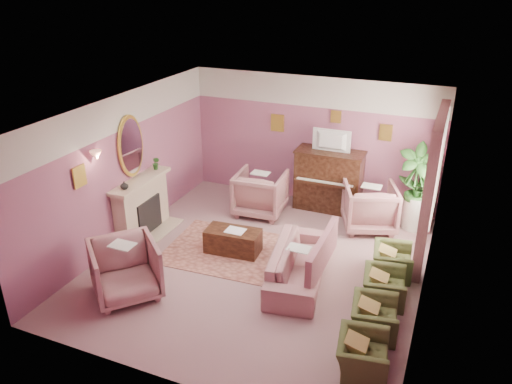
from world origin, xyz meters
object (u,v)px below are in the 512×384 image
at_px(television, 331,140).
at_px(sofa, 299,257).
at_px(coffee_table, 233,241).
at_px(side_table, 416,212).
at_px(olive_chair_c, 384,282).
at_px(piano, 329,181).
at_px(olive_chair_b, 375,313).
at_px(floral_armchair_left, 260,191).
at_px(olive_chair_d, 392,257).
at_px(floral_armchair_front, 125,267).
at_px(olive_chair_a, 363,349).
at_px(floral_armchair_right, 370,205).

distance_m(television, sofa, 3.06).
bearing_deg(coffee_table, side_table, 37.44).
height_order(television, olive_chair_c, television).
height_order(piano, olive_chair_b, piano).
bearing_deg(floral_armchair_left, coffee_table, -84.97).
distance_m(piano, olive_chair_d, 2.70).
bearing_deg(coffee_table, television, 65.18).
relative_size(sofa, floral_armchair_front, 2.02).
bearing_deg(olive_chair_a, floral_armchair_right, 99.93).
distance_m(floral_armchair_front, olive_chair_b, 3.88).
distance_m(coffee_table, floral_armchair_front, 2.14).
distance_m(piano, sofa, 2.89).
distance_m(sofa, olive_chair_a, 2.20).
bearing_deg(floral_armchair_front, olive_chair_b, 9.39).
xyz_separation_m(coffee_table, olive_chair_c, (2.83, -0.42, 0.10)).
xyz_separation_m(olive_chair_c, olive_chair_d, (0.00, 0.82, 0.00)).
bearing_deg(piano, coffee_table, -114.38).
bearing_deg(olive_chair_c, olive_chair_b, -90.00).
xyz_separation_m(television, floral_armchair_front, (-2.12, -4.30, -1.08)).
distance_m(sofa, olive_chair_b, 1.67).
xyz_separation_m(floral_armchair_right, olive_chair_b, (0.69, -3.15, -0.19)).
height_order(floral_armchair_front, olive_chair_b, floral_armchair_front).
bearing_deg(coffee_table, olive_chair_c, -8.46).
bearing_deg(sofa, floral_armchair_left, 126.42).
bearing_deg(olive_chair_b, floral_armchair_left, 135.31).
xyz_separation_m(coffee_table, olive_chair_b, (2.83, -1.24, 0.10)).
height_order(floral_armchair_right, olive_chair_b, floral_armchair_right).
relative_size(floral_armchair_right, olive_chair_c, 1.38).
distance_m(olive_chair_b, side_table, 3.54).
relative_size(floral_armchair_left, floral_armchair_right, 1.00).
bearing_deg(piano, olive_chair_d, -50.62).
distance_m(piano, olive_chair_b, 4.10).
bearing_deg(floral_armchair_front, olive_chair_c, 20.78).
relative_size(floral_armchair_right, olive_chair_d, 1.38).
distance_m(television, olive_chair_b, 4.24).
height_order(olive_chair_d, side_table, side_table).
height_order(sofa, olive_chair_c, sofa).
relative_size(floral_armchair_front, olive_chair_b, 1.38).
height_order(piano, floral_armchair_right, piano).
bearing_deg(olive_chair_c, olive_chair_d, 90.00).
height_order(floral_armchair_left, olive_chair_a, floral_armchair_left).
height_order(coffee_table, floral_armchair_right, floral_armchair_right).
bearing_deg(olive_chair_d, coffee_table, -171.95).
distance_m(floral_armchair_right, olive_chair_a, 4.03).
height_order(floral_armchair_left, floral_armchair_front, same).
height_order(piano, television, television).
bearing_deg(olive_chair_c, television, 120.91).
bearing_deg(olive_chair_c, floral_armchair_left, 144.49).
bearing_deg(sofa, side_table, 59.17).
xyz_separation_m(television, coffee_table, (-1.12, -2.43, -1.38)).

